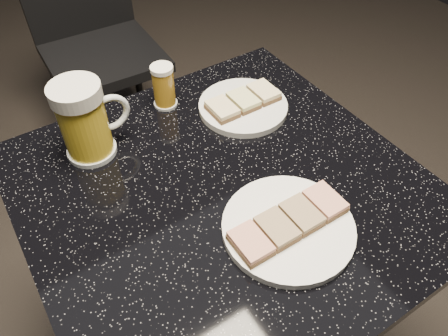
{
  "coord_description": "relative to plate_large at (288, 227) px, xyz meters",
  "views": [
    {
      "loc": [
        -0.29,
        -0.44,
        1.35
      ],
      "look_at": [
        0.0,
        0.0,
        0.8
      ],
      "focal_mm": 35.0,
      "sensor_mm": 36.0,
      "label": 1
    }
  ],
  "objects": [
    {
      "name": "canapes_on_plate_large",
      "position": [
        0.0,
        0.0,
        0.02
      ],
      "size": [
        0.21,
        0.07,
        0.02
      ],
      "color": "#4C3521",
      "rests_on": "plate_large"
    },
    {
      "name": "plate_large",
      "position": [
        0.0,
        0.0,
        0.0
      ],
      "size": [
        0.22,
        0.22,
        0.01
      ],
      "primitive_type": "cylinder",
      "color": "white",
      "rests_on": "table"
    },
    {
      "name": "beer_mug",
      "position": [
        -0.2,
        0.36,
        0.07
      ],
      "size": [
        0.14,
        0.1,
        0.16
      ],
      "color": "silver",
      "rests_on": "table"
    },
    {
      "name": "table",
      "position": [
        -0.04,
        0.14,
        -0.25
      ],
      "size": [
        0.7,
        0.7,
        0.75
      ],
      "color": "black",
      "rests_on": "floor"
    },
    {
      "name": "beer_tumbler",
      "position": [
        -0.01,
        0.42,
        0.04
      ],
      "size": [
        0.05,
        0.05,
        0.1
      ],
      "color": "silver",
      "rests_on": "table"
    },
    {
      "name": "canapes_on_plate_small",
      "position": [
        0.12,
        0.31,
        0.02
      ],
      "size": [
        0.16,
        0.07,
        0.02
      ],
      "color": "#4C3521",
      "rests_on": "plate_small"
    },
    {
      "name": "chair",
      "position": [
        0.08,
        1.23,
        -0.26
      ],
      "size": [
        0.42,
        0.42,
        0.87
      ],
      "color": "black",
      "rests_on": "floor"
    },
    {
      "name": "plate_small",
      "position": [
        0.12,
        0.31,
        0.0
      ],
      "size": [
        0.19,
        0.19,
        0.01
      ],
      "primitive_type": "cylinder",
      "color": "silver",
      "rests_on": "table"
    }
  ]
}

